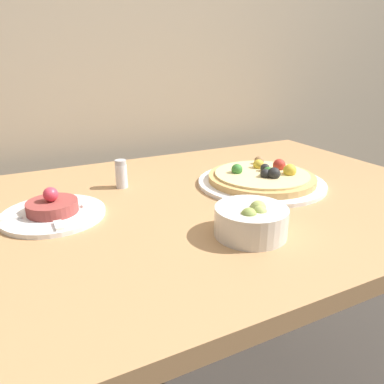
# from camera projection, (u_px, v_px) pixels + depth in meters

# --- Properties ---
(dining_table) EXTENTS (1.33, 0.83, 0.77)m
(dining_table) POSITION_uv_depth(u_px,v_px,m) (184.00, 241.00, 0.90)
(dining_table) COLOR #AD7F51
(dining_table) RESTS_ON ground_plane
(pizza_plate) EXTENTS (0.33, 0.33, 0.06)m
(pizza_plate) POSITION_uv_depth(u_px,v_px,m) (262.00, 179.00, 0.97)
(pizza_plate) COLOR white
(pizza_plate) RESTS_ON dining_table
(tartare_plate) EXTENTS (0.21, 0.21, 0.07)m
(tartare_plate) POSITION_uv_depth(u_px,v_px,m) (53.00, 211.00, 0.78)
(tartare_plate) COLOR white
(tartare_plate) RESTS_ON dining_table
(small_bowl) EXTENTS (0.14, 0.14, 0.07)m
(small_bowl) POSITION_uv_depth(u_px,v_px,m) (251.00, 221.00, 0.70)
(small_bowl) COLOR silver
(small_bowl) RESTS_ON dining_table
(salt_shaker) EXTENTS (0.03, 0.03, 0.07)m
(salt_shaker) POSITION_uv_depth(u_px,v_px,m) (121.00, 174.00, 0.95)
(salt_shaker) COLOR silver
(salt_shaker) RESTS_ON dining_table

